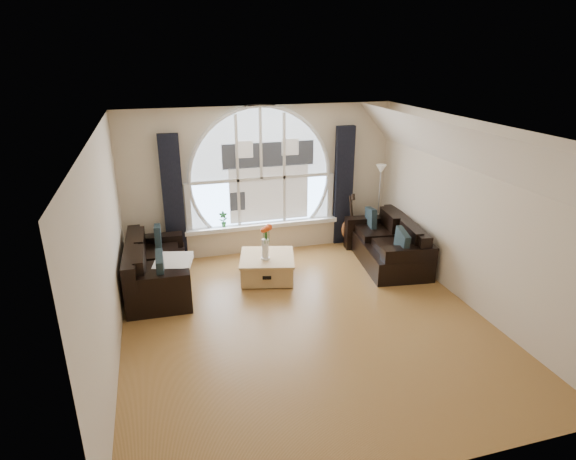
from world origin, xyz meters
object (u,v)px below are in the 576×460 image
(sofa_right, at_px, (387,242))
(floor_lamp, at_px, (378,206))
(coffee_chest, at_px, (267,266))
(guitar, at_px, (350,218))
(potted_plant, at_px, (223,219))
(vase_flowers, at_px, (265,237))
(sofa_left, at_px, (157,266))

(sofa_right, relative_size, floor_lamp, 1.12)
(coffee_chest, height_order, floor_lamp, floor_lamp)
(guitar, height_order, potted_plant, guitar)
(coffee_chest, bearing_deg, sofa_right, 14.01)
(vase_flowers, bearing_deg, guitar, 29.64)
(coffee_chest, distance_m, floor_lamp, 2.63)
(potted_plant, bearing_deg, sofa_left, -138.18)
(floor_lamp, height_order, potted_plant, floor_lamp)
(coffee_chest, distance_m, vase_flowers, 0.57)
(coffee_chest, distance_m, guitar, 2.19)
(floor_lamp, bearing_deg, potted_plant, 173.75)
(floor_lamp, relative_size, guitar, 1.51)
(coffee_chest, height_order, vase_flowers, vase_flowers)
(sofa_right, relative_size, guitar, 1.69)
(sofa_left, bearing_deg, floor_lamp, 12.03)
(floor_lamp, bearing_deg, guitar, 162.09)
(guitar, xyz_separation_m, potted_plant, (-2.44, 0.16, 0.17))
(potted_plant, bearing_deg, vase_flowers, -69.00)
(sofa_left, bearing_deg, vase_flowers, -4.23)
(sofa_left, relative_size, potted_plant, 6.21)
(coffee_chest, distance_m, potted_plant, 1.39)
(floor_lamp, height_order, guitar, floor_lamp)
(vase_flowers, xyz_separation_m, floor_lamp, (2.47, 0.95, 0.02))
(coffee_chest, bearing_deg, vase_flowers, -104.67)
(sofa_right, height_order, vase_flowers, vase_flowers)
(sofa_right, xyz_separation_m, potted_plant, (-2.73, 1.18, 0.30))
(coffee_chest, height_order, guitar, guitar)
(sofa_right, relative_size, potted_plant, 6.10)
(coffee_chest, relative_size, vase_flowers, 1.26)
(guitar, bearing_deg, floor_lamp, -30.12)
(sofa_right, bearing_deg, vase_flowers, -170.45)
(coffee_chest, bearing_deg, guitar, 42.22)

